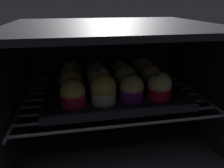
{
  "coord_description": "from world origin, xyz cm",
  "views": [
    {
      "loc": [
        -11.41,
        -39.63,
        41.3
      ],
      "look_at": [
        0.0,
        21.94,
        17.09
      ],
      "focal_mm": 34.19,
      "sensor_mm": 36.0,
      "label": 1
    }
  ],
  "objects_px": {
    "muffin_row2_col2": "(120,72)",
    "muffin_row1_col3": "(151,77)",
    "baking_tray": "(112,91)",
    "muffin_row1_col2": "(125,79)",
    "muffin_row1_col1": "(99,80)",
    "muffin_row2_col1": "(96,73)",
    "muffin_row1_col0": "(71,82)",
    "muffin_row2_col0": "(71,74)",
    "muffin_row0_col3": "(160,86)",
    "muffin_row0_col1": "(103,90)",
    "muffin_row2_col3": "(142,69)",
    "muffin_row0_col0": "(73,94)",
    "muffin_row0_col2": "(132,89)"
  },
  "relations": [
    {
      "from": "muffin_row2_col0",
      "to": "muffin_row2_col2",
      "type": "height_order",
      "value": "muffin_row2_col0"
    },
    {
      "from": "muffin_row0_col3",
      "to": "muffin_row1_col3",
      "type": "distance_m",
      "value": 0.08
    },
    {
      "from": "muffin_row0_col3",
      "to": "muffin_row2_col3",
      "type": "relative_size",
      "value": 0.98
    },
    {
      "from": "muffin_row0_col3",
      "to": "muffin_row1_col2",
      "type": "bearing_deg",
      "value": 132.03
    },
    {
      "from": "muffin_row2_col0",
      "to": "muffin_row1_col2",
      "type": "bearing_deg",
      "value": -24.78
    },
    {
      "from": "muffin_row0_col1",
      "to": "muffin_row1_col3",
      "type": "height_order",
      "value": "muffin_row0_col1"
    },
    {
      "from": "muffin_row0_col1",
      "to": "muffin_row2_col1",
      "type": "relative_size",
      "value": 1.02
    },
    {
      "from": "muffin_row1_col1",
      "to": "muffin_row1_col3",
      "type": "relative_size",
      "value": 1.07
    },
    {
      "from": "baking_tray",
      "to": "muffin_row1_col3",
      "type": "bearing_deg",
      "value": -1.59
    },
    {
      "from": "muffin_row1_col1",
      "to": "muffin_row0_col3",
      "type": "bearing_deg",
      "value": -26.55
    },
    {
      "from": "muffin_row0_col1",
      "to": "muffin_row0_col3",
      "type": "relative_size",
      "value": 1.03
    },
    {
      "from": "muffin_row0_col1",
      "to": "muffin_row1_col0",
      "type": "relative_size",
      "value": 1.04
    },
    {
      "from": "muffin_row0_col0",
      "to": "muffin_row2_col2",
      "type": "xyz_separation_m",
      "value": [
        0.17,
        0.17,
        -0.0
      ]
    },
    {
      "from": "muffin_row2_col1",
      "to": "muffin_row1_col1",
      "type": "bearing_deg",
      "value": -88.65
    },
    {
      "from": "muffin_row0_col1",
      "to": "muffin_row1_col0",
      "type": "height_order",
      "value": "muffin_row0_col1"
    },
    {
      "from": "muffin_row1_col1",
      "to": "muffin_row2_col1",
      "type": "xyz_separation_m",
      "value": [
        -0.0,
        0.08,
        -0.0
      ]
    },
    {
      "from": "muffin_row0_col0",
      "to": "muffin_row0_col2",
      "type": "bearing_deg",
      "value": 1.85
    },
    {
      "from": "muffin_row1_col2",
      "to": "muffin_row1_col3",
      "type": "bearing_deg",
      "value": -4.15
    },
    {
      "from": "muffin_row1_col3",
      "to": "muffin_row2_col2",
      "type": "distance_m",
      "value": 0.12
    },
    {
      "from": "muffin_row1_col2",
      "to": "muffin_row2_col2",
      "type": "xyz_separation_m",
      "value": [
        0.0,
        0.08,
        -0.0
      ]
    },
    {
      "from": "baking_tray",
      "to": "muffin_row1_col2",
      "type": "height_order",
      "value": "muffin_row1_col2"
    },
    {
      "from": "muffin_row2_col2",
      "to": "muffin_row0_col2",
      "type": "bearing_deg",
      "value": -90.69
    },
    {
      "from": "muffin_row2_col3",
      "to": "baking_tray",
      "type": "bearing_deg",
      "value": -146.08
    },
    {
      "from": "muffin_row0_col3",
      "to": "muffin_row1_col3",
      "type": "relative_size",
      "value": 1.02
    },
    {
      "from": "baking_tray",
      "to": "muffin_row1_col3",
      "type": "xyz_separation_m",
      "value": [
        0.13,
        -0.0,
        0.04
      ]
    },
    {
      "from": "muffin_row0_col2",
      "to": "muffin_row1_col1",
      "type": "bearing_deg",
      "value": 138.3
    },
    {
      "from": "muffin_row2_col2",
      "to": "muffin_row1_col1",
      "type": "bearing_deg",
      "value": -134.6
    },
    {
      "from": "muffin_row1_col0",
      "to": "muffin_row2_col0",
      "type": "distance_m",
      "value": 0.08
    },
    {
      "from": "muffin_row0_col2",
      "to": "muffin_row2_col0",
      "type": "xyz_separation_m",
      "value": [
        -0.17,
        0.16,
        0.0
      ]
    },
    {
      "from": "muffin_row2_col3",
      "to": "muffin_row0_col0",
      "type": "bearing_deg",
      "value": -145.93
    },
    {
      "from": "muffin_row0_col1",
      "to": "muffin_row2_col2",
      "type": "distance_m",
      "value": 0.19
    },
    {
      "from": "muffin_row0_col3",
      "to": "muffin_row2_col0",
      "type": "bearing_deg",
      "value": 146.25
    },
    {
      "from": "baking_tray",
      "to": "muffin_row0_col1",
      "type": "bearing_deg",
      "value": -115.35
    },
    {
      "from": "muffin_row0_col2",
      "to": "muffin_row2_col3",
      "type": "height_order",
      "value": "muffin_row2_col3"
    },
    {
      "from": "muffin_row2_col1",
      "to": "muffin_row1_col0",
      "type": "bearing_deg",
      "value": -135.39
    },
    {
      "from": "muffin_row2_col2",
      "to": "muffin_row0_col3",
      "type": "bearing_deg",
      "value": -65.03
    },
    {
      "from": "muffin_row2_col1",
      "to": "muffin_row1_col2",
      "type": "bearing_deg",
      "value": -41.34
    },
    {
      "from": "muffin_row0_col0",
      "to": "muffin_row1_col2",
      "type": "xyz_separation_m",
      "value": [
        0.17,
        0.09,
        0.0
      ]
    },
    {
      "from": "muffin_row0_col3",
      "to": "muffin_row1_col2",
      "type": "distance_m",
      "value": 0.12
    },
    {
      "from": "muffin_row1_col2",
      "to": "muffin_row2_col0",
      "type": "bearing_deg",
      "value": 155.22
    },
    {
      "from": "muffin_row2_col2",
      "to": "muffin_row1_col3",
      "type": "bearing_deg",
      "value": -46.64
    },
    {
      "from": "muffin_row0_col2",
      "to": "muffin_row1_col2",
      "type": "bearing_deg",
      "value": 89.29
    },
    {
      "from": "muffin_row2_col1",
      "to": "muffin_row2_col3",
      "type": "relative_size",
      "value": 0.99
    },
    {
      "from": "muffin_row0_col3",
      "to": "muffin_row1_col3",
      "type": "xyz_separation_m",
      "value": [
        0.0,
        0.08,
        -0.0
      ]
    },
    {
      "from": "muffin_row1_col0",
      "to": "muffin_row1_col2",
      "type": "relative_size",
      "value": 1.02
    },
    {
      "from": "muffin_row0_col0",
      "to": "muffin_row0_col1",
      "type": "height_order",
      "value": "muffin_row0_col1"
    },
    {
      "from": "baking_tray",
      "to": "muffin_row1_col1",
      "type": "relative_size",
      "value": 4.98
    },
    {
      "from": "muffin_row0_col0",
      "to": "muffin_row1_col3",
      "type": "bearing_deg",
      "value": 17.83
    },
    {
      "from": "baking_tray",
      "to": "muffin_row2_col2",
      "type": "relative_size",
      "value": 5.79
    },
    {
      "from": "baking_tray",
      "to": "muffin_row2_col0",
      "type": "bearing_deg",
      "value": 147.4
    }
  ]
}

